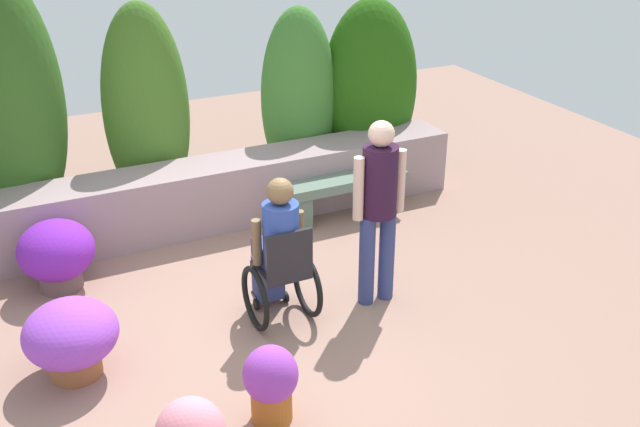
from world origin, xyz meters
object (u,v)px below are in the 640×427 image
at_px(person_standing_companion, 379,201).
at_px(person_in_wheelchair, 279,255).
at_px(flower_pot_purple_near, 71,337).
at_px(flower_pot_red_accent, 57,254).
at_px(flower_pot_small_foreground, 271,382).
at_px(stone_bench, 342,190).

bearing_deg(person_standing_companion, person_in_wheelchair, 174.90).
relative_size(flower_pot_purple_near, flower_pot_red_accent, 1.04).
distance_m(person_in_wheelchair, flower_pot_small_foreground, 1.32).
distance_m(stone_bench, flower_pot_small_foreground, 3.37).
xyz_separation_m(person_standing_companion, flower_pot_small_foreground, (-1.45, -1.06, -0.65)).
bearing_deg(stone_bench, flower_pot_purple_near, -149.21).
bearing_deg(person_standing_companion, flower_pot_red_accent, 151.19).
bearing_deg(flower_pot_purple_near, stone_bench, 27.19).
relative_size(person_in_wheelchair, flower_pot_red_accent, 1.94).
xyz_separation_m(person_standing_companion, flower_pot_purple_near, (-2.60, 0.07, -0.63)).
height_order(flower_pot_purple_near, flower_pot_red_accent, flower_pot_red_accent).
relative_size(person_in_wheelchair, person_standing_companion, 0.79).
relative_size(person_in_wheelchair, flower_pot_small_foreground, 2.22).
relative_size(person_standing_companion, flower_pot_purple_near, 2.36).
xyz_separation_m(stone_bench, person_in_wheelchair, (-1.40, -1.58, 0.31)).
xyz_separation_m(person_in_wheelchair, person_standing_companion, (0.89, -0.09, 0.35)).
relative_size(person_in_wheelchair, flower_pot_purple_near, 1.86).
bearing_deg(flower_pot_small_foreground, person_standing_companion, 36.33).
height_order(stone_bench, person_in_wheelchair, person_in_wheelchair).
xyz_separation_m(stone_bench, flower_pot_small_foreground, (-1.96, -2.73, 0.01)).
height_order(person_in_wheelchair, person_standing_companion, person_standing_companion).
distance_m(flower_pot_purple_near, flower_pot_red_accent, 1.37).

